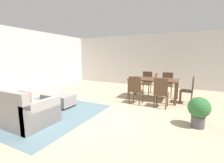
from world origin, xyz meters
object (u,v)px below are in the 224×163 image
Objects in this scene: dining_chair_far_right at (167,83)px; potted_plant at (199,110)px; vase_centerpiece at (156,76)px; book_on_ottoman at (53,94)px; dining_table at (153,81)px; ottoman_table at (59,99)px; dining_chair_head_east at (189,88)px; dining_chair_near_right at (161,91)px; dining_chair_far_left at (147,81)px; dining_chair_near_left at (136,89)px; couch at (15,110)px.

dining_chair_far_right reaches higher than potted_plant.
vase_centerpiece is 0.31× the size of potted_plant.
dining_table is at bearing 39.60° from book_on_ottoman.
ottoman_table is at bearing 25.37° from book_on_ottoman.
potted_plant reaches higher than book_on_ottoman.
vase_centerpiece reaches higher than dining_chair_head_east.
dining_chair_far_right is at bearing 90.89° from dining_chair_near_right.
vase_centerpiece reaches higher than dining_chair_far_left.
potted_plant is (1.76, -1.02, -0.12)m from dining_chair_near_left.
ottoman_table is 4.15m from dining_chair_far_right.
dining_chair_near_right reaches higher than ottoman_table.
dining_table is 2.47× the size of potted_plant.
dining_chair_far_left and dining_chair_head_east have the same top height.
potted_plant is at bearing -45.88° from dining_chair_near_right.
book_on_ottoman is at bearing -126.04° from dining_chair_far_left.
vase_centerpiece reaches higher than dining_chair_near_left.
dining_chair_far_right reaches higher than couch.
dining_chair_near_right is at bearing 23.24° from book_on_ottoman.
dining_chair_far_right is (2.89, 2.97, 0.30)m from ottoman_table.
dining_chair_near_right and dining_chair_far_right have the same top height.
couch reaches higher than dining_table.
dining_chair_near_right is 1.00× the size of dining_chair_far_right.
dining_chair_near_left and dining_chair_far_right have the same top height.
dining_chair_far_left reaches higher than potted_plant.
dining_table reaches higher than book_on_ottoman.
couch is at bearing -129.68° from dining_chair_near_left.
couch is 1.12× the size of dining_table.
vase_centerpiece is at bearing 175.59° from dining_chair_head_east.
couch is 1.33m from ottoman_table.
dining_chair_near_left is 1.77m from dining_chair_head_east.
ottoman_table is at bearing -139.69° from dining_table.
dining_chair_near_left is 1.07m from vase_centerpiece.
couch reaches higher than ottoman_table.
potted_plant is at bearing 3.87° from ottoman_table.
dining_chair_near_right is at bearing -64.92° from dining_table.
potted_plant is (0.95, -0.98, -0.12)m from dining_chair_near_right.
potted_plant is at bearing 4.74° from book_on_ottoman.
dining_chair_near_left is 2.04m from potted_plant.
dining_chair_far_right reaches higher than dining_table.
dining_table is 1.84× the size of dining_chair_near_right.
ottoman_table is at bearing -150.47° from dining_chair_head_east.
ottoman_table is at bearing -124.78° from dining_chair_far_left.
dining_chair_head_east is (0.77, 0.84, 0.00)m from dining_chair_near_right.
dining_chair_near_right reaches higher than potted_plant.
vase_centerpiece reaches higher than potted_plant.
dining_chair_near_left is at bearing 31.26° from ottoman_table.
couch is 7.31× the size of book_on_ottoman.
dining_chair_head_east is 1.34× the size of potted_plant.
dining_chair_far_right is 1.19m from dining_chair_head_east.
dining_chair_near_left is 4.34× the size of vase_centerpiece.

